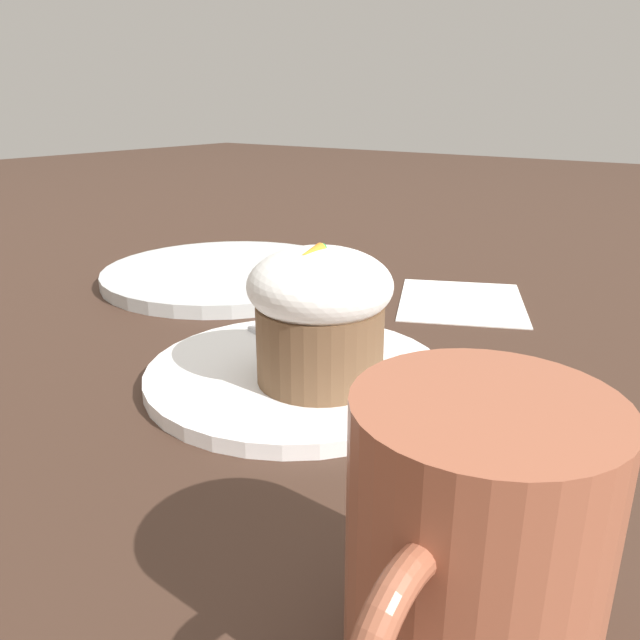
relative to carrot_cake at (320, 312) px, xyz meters
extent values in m
plane|color=#3D281E|center=(-0.01, -0.03, -0.06)|extent=(4.00, 4.00, 0.00)
cylinder|color=white|center=(-0.01, -0.03, -0.06)|extent=(0.22, 0.22, 0.01)
cylinder|color=brown|center=(0.00, 0.00, -0.02)|extent=(0.09, 0.09, 0.06)
ellipsoid|color=white|center=(0.00, 0.00, 0.02)|extent=(0.10, 0.10, 0.05)
cone|color=orange|center=(0.01, 0.00, 0.04)|extent=(0.02, 0.01, 0.01)
sphere|color=green|center=(0.00, 0.00, 0.04)|extent=(0.01, 0.01, 0.01)
cube|color=#B7B7BC|center=(-0.04, -0.07, -0.05)|extent=(0.03, 0.08, 0.00)
ellipsoid|color=#B7B7BC|center=(-0.02, -0.02, -0.05)|extent=(0.05, 0.06, 0.01)
cylinder|color=#9E563D|center=(0.16, 0.18, -0.01)|extent=(0.09, 0.09, 0.11)
torus|color=#9E563D|center=(0.21, 0.18, -0.01)|extent=(0.06, 0.01, 0.06)
cylinder|color=silver|center=(-0.18, -0.26, -0.05)|extent=(0.29, 0.29, 0.01)
cube|color=white|center=(-0.26, -0.01, -0.06)|extent=(0.19, 0.18, 0.00)
camera|label=1|loc=(0.33, 0.24, 0.14)|focal=35.00mm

